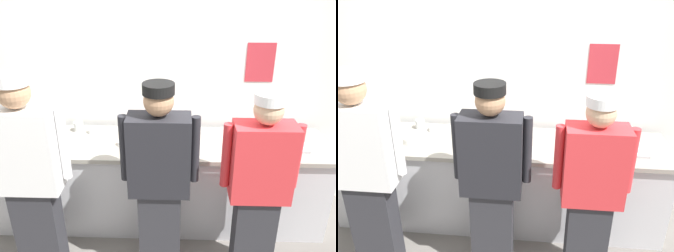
% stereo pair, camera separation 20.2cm
% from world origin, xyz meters
% --- Properties ---
extents(ground_plane, '(9.00, 9.00, 0.00)m').
position_xyz_m(ground_plane, '(0.00, 0.00, 0.00)').
color(ground_plane, slate).
extents(wall_back, '(5.05, 0.11, 2.65)m').
position_xyz_m(wall_back, '(0.00, 0.87, 1.33)').
color(wall_back, white).
rests_on(wall_back, ground).
extents(prep_counter, '(3.22, 0.72, 0.89)m').
position_xyz_m(prep_counter, '(0.00, 0.38, 0.45)').
color(prep_counter, silver).
rests_on(prep_counter, ground).
extents(chef_near_left, '(0.63, 0.24, 1.75)m').
position_xyz_m(chef_near_left, '(-0.95, -0.33, 0.94)').
color(chef_near_left, '#2D2D33').
rests_on(chef_near_left, ground).
extents(chef_center, '(0.61, 0.24, 1.68)m').
position_xyz_m(chef_center, '(0.04, -0.28, 0.90)').
color(chef_center, '#2D2D33').
rests_on(chef_center, ground).
extents(chef_far_right, '(0.59, 0.24, 1.62)m').
position_xyz_m(chef_far_right, '(0.81, -0.30, 0.87)').
color(chef_far_right, '#2D2D33').
rests_on(chef_far_right, ground).
extents(plate_stack_front, '(0.25, 0.25, 0.06)m').
position_xyz_m(plate_stack_front, '(-0.78, 0.33, 0.92)').
color(plate_stack_front, white).
rests_on(plate_stack_front, prep_counter).
extents(mixing_bowl_steel, '(0.32, 0.32, 0.12)m').
position_xyz_m(mixing_bowl_steel, '(0.16, 0.37, 0.95)').
color(mixing_bowl_steel, '#B7BABF').
rests_on(mixing_bowl_steel, prep_counter).
extents(sheet_tray, '(0.43, 0.30, 0.02)m').
position_xyz_m(sheet_tray, '(1.15, 0.34, 0.90)').
color(sheet_tray, '#B7BABF').
rests_on(sheet_tray, prep_counter).
extents(squeeze_bottle_primary, '(0.06, 0.06, 0.21)m').
position_xyz_m(squeeze_bottle_primary, '(-1.17, 0.15, 0.99)').
color(squeeze_bottle_primary, '#E5E066').
rests_on(squeeze_bottle_primary, prep_counter).
extents(squeeze_bottle_secondary, '(0.05, 0.05, 0.18)m').
position_xyz_m(squeeze_bottle_secondary, '(-0.05, 0.53, 0.97)').
color(squeeze_bottle_secondary, red).
rests_on(squeeze_bottle_secondary, prep_counter).
extents(ramekin_orange_sauce, '(0.09, 0.09, 0.04)m').
position_xyz_m(ramekin_orange_sauce, '(-1.04, 0.49, 0.91)').
color(ramekin_orange_sauce, white).
rests_on(ramekin_orange_sauce, prep_counter).
extents(ramekin_green_sauce, '(0.09, 0.09, 0.04)m').
position_xyz_m(ramekin_green_sauce, '(-0.33, 0.31, 0.91)').
color(ramekin_green_sauce, white).
rests_on(ramekin_green_sauce, prep_counter).
extents(ramekin_yellow_sauce, '(0.10, 0.10, 0.05)m').
position_xyz_m(ramekin_yellow_sauce, '(-0.67, 0.56, 0.91)').
color(ramekin_yellow_sauce, white).
rests_on(ramekin_yellow_sauce, prep_counter).
extents(deli_cup, '(0.09, 0.09, 0.10)m').
position_xyz_m(deli_cup, '(-0.82, 0.60, 0.94)').
color(deli_cup, white).
rests_on(deli_cup, prep_counter).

